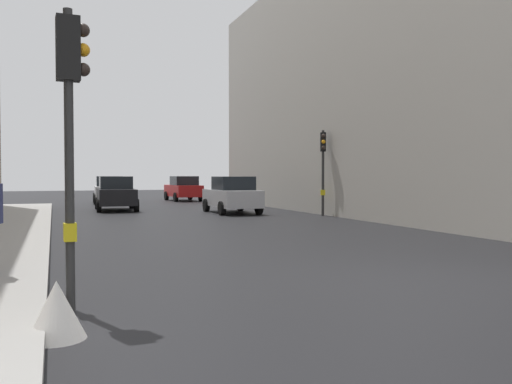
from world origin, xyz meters
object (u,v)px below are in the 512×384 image
traffic_light_mid_street (323,157)px  car_dark_suv (116,193)px  car_silver_hatchback (232,195)px  car_white_compact (109,190)px  traffic_light_near_left (70,104)px  car_red_sedan (183,189)px  warning_sign_triangle (57,310)px

traffic_light_mid_street → car_dark_suv: (-8.20, 7.31, -1.75)m
car_silver_hatchback → car_dark_suv: bearing=140.9°
car_white_compact → car_silver_hatchback: bearing=-68.0°
traffic_light_near_left → car_dark_suv: size_ratio=0.93×
car_white_compact → traffic_light_near_left: bearing=-96.4°
traffic_light_mid_street → car_silver_hatchback: traffic_light_mid_street is taller
car_silver_hatchback → traffic_light_near_left: bearing=-114.8°
traffic_light_mid_street → car_red_sedan: (-2.52, 16.45, -1.75)m
car_silver_hatchback → traffic_light_mid_street: bearing=-45.5°
warning_sign_triangle → car_white_compact: bearing=83.5°
car_red_sedan → warning_sign_triangle: (-8.70, -31.39, -0.55)m
car_red_sedan → warning_sign_triangle: bearing=-105.5°
car_dark_suv → traffic_light_near_left: bearing=-97.6°
car_white_compact → traffic_light_mid_street: bearing=-61.9°
traffic_light_mid_street → car_white_compact: size_ratio=0.89×
car_red_sedan → car_silver_hatchback: bearing=-92.9°
traffic_light_near_left → car_dark_suv: traffic_light_near_left is taller
traffic_light_mid_street → car_red_sedan: 16.73m
car_dark_suv → car_red_sedan: same height
car_red_sedan → car_dark_suv: bearing=-121.9°
traffic_light_near_left → car_silver_hatchback: 18.73m
car_silver_hatchback → warning_sign_triangle: car_silver_hatchback is taller
car_dark_suv → car_white_compact: 7.38m
car_dark_suv → warning_sign_triangle: 22.46m
car_red_sedan → traffic_light_near_left: bearing=-105.7°
traffic_light_mid_street → warning_sign_triangle: 18.82m
car_silver_hatchback → car_red_sedan: same height
traffic_light_mid_street → warning_sign_triangle: bearing=-126.9°
traffic_light_mid_street → warning_sign_triangle: traffic_light_mid_street is taller
traffic_light_mid_street → traffic_light_near_left: bearing=-128.8°
warning_sign_triangle → traffic_light_mid_street: bearing=53.1°
car_white_compact → car_red_sedan: same height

